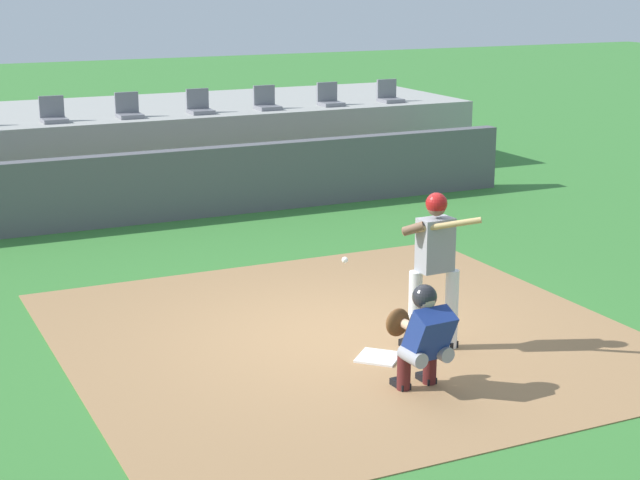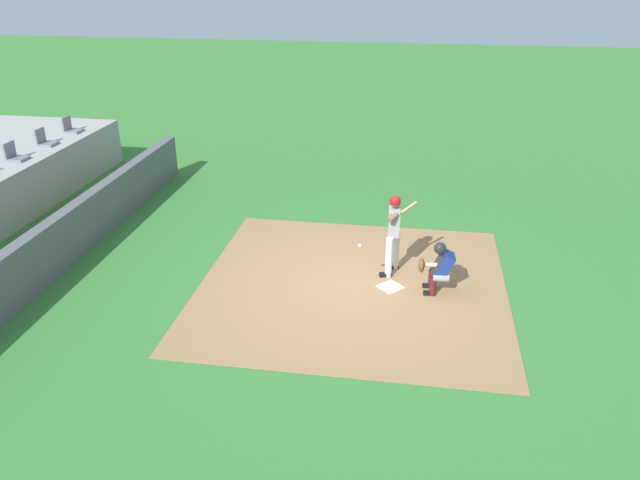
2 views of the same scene
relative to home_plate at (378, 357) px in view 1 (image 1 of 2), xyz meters
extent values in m
plane|color=#387A33|center=(0.00, 0.80, -0.02)|extent=(80.00, 80.00, 0.00)
cube|color=#9E754C|center=(0.00, 0.80, -0.02)|extent=(6.40, 6.40, 0.01)
cube|color=white|center=(0.00, 0.00, 0.00)|extent=(0.62, 0.62, 0.02)
cylinder|color=silver|center=(0.50, 0.08, 0.44)|extent=(0.15, 0.15, 0.92)
cylinder|color=silver|center=(0.90, -0.05, 0.44)|extent=(0.15, 0.15, 0.92)
cube|color=gray|center=(0.70, 0.02, 1.20)|extent=(0.39, 0.26, 0.60)
sphere|color=brown|center=(0.70, 0.02, 1.63)|extent=(0.21, 0.21, 0.21)
sphere|color=maroon|center=(0.70, 0.02, 1.66)|extent=(0.24, 0.24, 0.24)
cylinder|color=brown|center=(0.43, 0.03, 1.41)|extent=(0.26, 0.24, 0.17)
cylinder|color=brown|center=(0.62, 0.09, 1.41)|extent=(0.57, 0.12, 0.18)
cylinder|color=tan|center=(0.67, -0.16, 1.45)|extent=(0.70, 0.58, 0.24)
cube|color=black|center=(0.49, 0.14, 0.02)|extent=(0.19, 0.28, 0.09)
cube|color=black|center=(0.88, 0.01, 0.02)|extent=(0.19, 0.28, 0.09)
cylinder|color=gray|center=(-0.17, -1.01, 0.40)|extent=(0.18, 0.33, 0.16)
cylinder|color=#4C1919|center=(-0.18, -0.86, 0.19)|extent=(0.14, 0.14, 0.42)
cube|color=black|center=(-0.18, -0.80, 0.02)|extent=(0.13, 0.25, 0.08)
cylinder|color=gray|center=(0.15, -0.99, 0.40)|extent=(0.18, 0.33, 0.16)
cylinder|color=#4C1919|center=(0.14, -0.84, 0.19)|extent=(0.14, 0.14, 0.42)
cube|color=black|center=(0.14, -0.78, 0.02)|extent=(0.13, 0.25, 0.08)
cube|color=navy|center=(-0.01, -1.05, 0.62)|extent=(0.43, 0.46, 0.57)
cube|color=#2D2D33|center=(-0.01, -0.93, 0.62)|extent=(0.40, 0.28, 0.45)
sphere|color=tan|center=(-0.01, -0.97, 0.96)|extent=(0.21, 0.21, 0.21)
sphere|color=#232328|center=(-0.01, -0.95, 0.98)|extent=(0.25, 0.25, 0.25)
cylinder|color=tan|center=(-0.06, -0.83, 0.62)|extent=(0.13, 0.46, 0.10)
ellipsoid|color=brown|center=(-0.12, -0.61, 0.62)|extent=(0.29, 0.14, 0.30)
sphere|color=white|center=(-0.08, 0.67, 0.95)|extent=(0.07, 0.07, 0.07)
cube|color=#59595E|center=(0.00, 7.30, 0.58)|extent=(13.00, 0.30, 1.20)
cube|color=olive|center=(0.00, 8.30, 0.20)|extent=(11.80, 0.44, 0.45)
cylinder|color=#939399|center=(-2.81, 8.05, 0.47)|extent=(0.15, 0.40, 0.15)
cylinder|color=#939399|center=(-2.81, 7.85, 0.20)|extent=(0.13, 0.13, 0.45)
cube|color=maroon|center=(-2.81, 7.80, 0.02)|extent=(0.11, 0.24, 0.08)
cylinder|color=beige|center=(-2.74, 8.13, 0.63)|extent=(0.09, 0.41, 0.22)
cube|color=#9E9E99|center=(0.00, 11.70, 0.68)|extent=(15.00, 4.40, 1.40)
cube|color=slate|center=(-1.44, 10.10, 1.42)|extent=(0.46, 0.46, 0.08)
cube|color=slate|center=(-1.44, 10.30, 1.66)|extent=(0.46, 0.06, 0.40)
cube|color=slate|center=(0.00, 10.10, 1.42)|extent=(0.46, 0.46, 0.08)
cube|color=slate|center=(0.00, 10.30, 1.66)|extent=(0.46, 0.06, 0.40)
cube|color=slate|center=(1.44, 10.10, 1.42)|extent=(0.46, 0.46, 0.08)
cube|color=slate|center=(1.44, 10.30, 1.66)|extent=(0.46, 0.06, 0.40)
cube|color=slate|center=(2.89, 10.10, 1.42)|extent=(0.46, 0.46, 0.08)
cube|color=slate|center=(2.89, 10.30, 1.66)|extent=(0.46, 0.06, 0.40)
cube|color=slate|center=(4.33, 10.10, 1.42)|extent=(0.46, 0.46, 0.08)
cube|color=slate|center=(4.33, 10.30, 1.66)|extent=(0.46, 0.06, 0.40)
cube|color=slate|center=(5.78, 10.10, 1.42)|extent=(0.46, 0.46, 0.08)
cube|color=slate|center=(5.78, 10.30, 1.66)|extent=(0.46, 0.06, 0.40)
camera|label=1|loc=(-5.05, -9.15, 4.08)|focal=56.88mm
camera|label=2|loc=(-11.62, -0.37, 6.37)|focal=35.11mm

